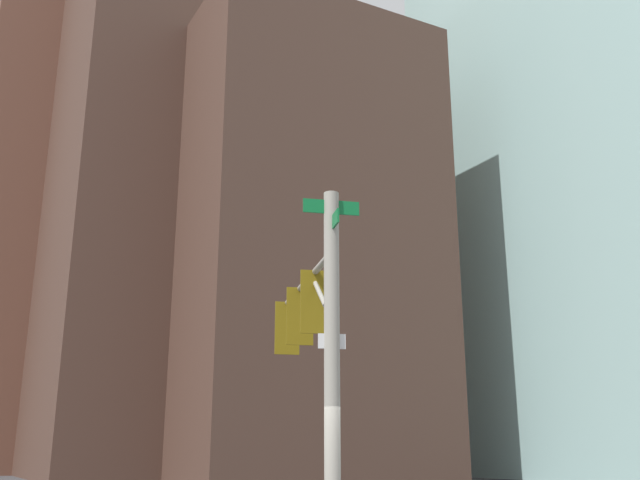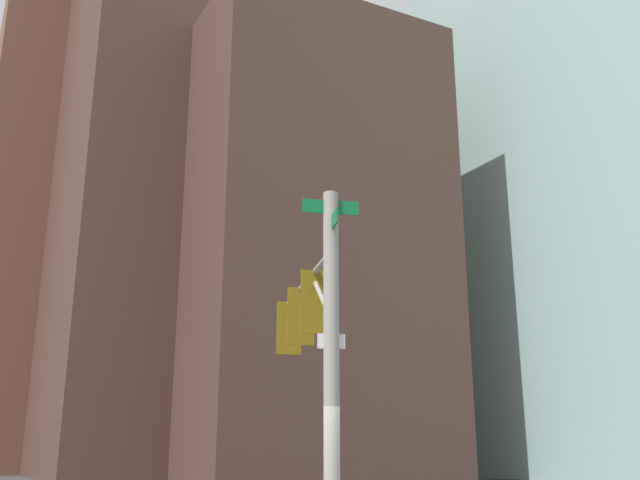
# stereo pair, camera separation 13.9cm
# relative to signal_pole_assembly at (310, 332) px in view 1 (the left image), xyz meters

# --- Properties ---
(signal_pole_assembly) EXTENTS (5.70, 2.00, 6.05)m
(signal_pole_assembly) POSITION_rel_signal_pole_assembly_xyz_m (0.00, 0.00, 0.00)
(signal_pole_assembly) COLOR #9E998C
(signal_pole_assembly) RESTS_ON ground_plane
(building_brick_nearside) EXTENTS (19.47, 14.92, 51.81)m
(building_brick_nearside) POSITION_rel_signal_pole_assembly_xyz_m (43.05, -8.12, 21.96)
(building_brick_nearside) COLOR #4C3328
(building_brick_nearside) RESTS_ON ground_plane
(building_brick_midblock) EXTENTS (22.71, 16.84, 31.34)m
(building_brick_midblock) POSITION_rel_signal_pole_assembly_xyz_m (36.25, -15.53, 11.73)
(building_brick_midblock) COLOR #4C3328
(building_brick_midblock) RESTS_ON ground_plane
(building_brick_farside) EXTENTS (21.36, 19.75, 49.97)m
(building_brick_farside) POSITION_rel_signal_pole_assembly_xyz_m (62.72, -5.17, 21.04)
(building_brick_farside) COLOR brown
(building_brick_farside) RESTS_ON ground_plane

